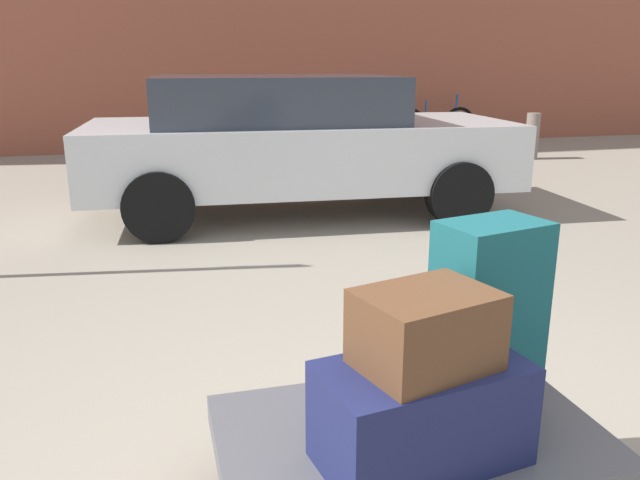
# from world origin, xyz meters

# --- Properties ---
(luggage_cart) EXTENTS (1.31, 0.82, 0.34)m
(luggage_cart) POSITION_xyz_m (0.00, 0.00, 0.27)
(luggage_cart) COLOR #4C4C51
(luggage_cart) RESTS_ON ground_plane
(duffel_bag_navy_rear_left) EXTENTS (0.69, 0.45, 0.33)m
(duffel_bag_navy_rear_left) POSITION_xyz_m (-0.04, -0.16, 0.50)
(duffel_bag_navy_rear_left) COLOR #191E47
(duffel_bag_navy_rear_left) RESTS_ON luggage_cart
(suitcase_teal_rear_right) EXTENTS (0.41, 0.32, 0.69)m
(suitcase_teal_rear_right) POSITION_xyz_m (0.34, 0.11, 0.69)
(suitcase_teal_rear_right) COLOR #144C51
(suitcase_teal_rear_right) RESTS_ON luggage_cart
(duffel_bag_brown_topmost_pile) EXTENTS (0.46, 0.39, 0.24)m
(duffel_bag_brown_topmost_pile) POSITION_xyz_m (-0.04, -0.16, 0.79)
(duffel_bag_brown_topmost_pile) COLOR #51331E
(duffel_bag_brown_topmost_pile) RESTS_ON duffel_bag_navy_rear_left
(parked_car) EXTENTS (4.41, 2.15, 1.42)m
(parked_car) POSITION_xyz_m (0.64, 4.63, 0.76)
(parked_car) COLOR silver
(parked_car) RESTS_ON ground_plane
(bicycle_leaning) EXTENTS (1.76, 0.20, 0.96)m
(bicycle_leaning) POSITION_xyz_m (4.38, 9.23, 0.37)
(bicycle_leaning) COLOR black
(bicycle_leaning) RESTS_ON ground_plane
(bollard_kerb_near) EXTENTS (0.22, 0.22, 0.75)m
(bollard_kerb_near) POSITION_xyz_m (2.56, 7.36, 0.37)
(bollard_kerb_near) COLOR #72665B
(bollard_kerb_near) RESTS_ON ground_plane
(bollard_kerb_mid) EXTENTS (0.22, 0.22, 0.75)m
(bollard_kerb_mid) POSITION_xyz_m (3.81, 7.36, 0.37)
(bollard_kerb_mid) COLOR #72665B
(bollard_kerb_mid) RESTS_ON ground_plane
(bollard_kerb_far) EXTENTS (0.22, 0.22, 0.75)m
(bollard_kerb_far) POSITION_xyz_m (5.25, 7.36, 0.37)
(bollard_kerb_far) COLOR #72665B
(bollard_kerb_far) RESTS_ON ground_plane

